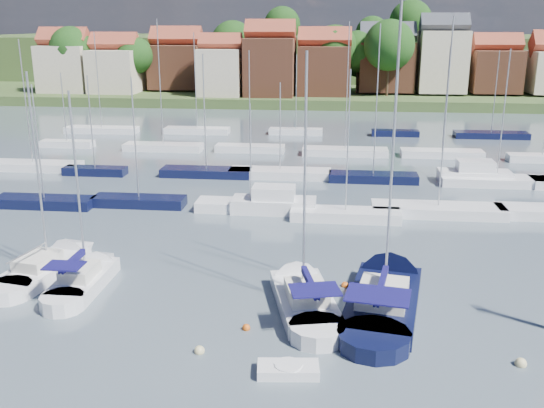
# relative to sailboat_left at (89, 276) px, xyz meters

# --- Properties ---
(ground) EXTENTS (260.00, 260.00, 0.00)m
(ground) POSITION_rel_sailboat_left_xyz_m (15.04, 35.39, -0.37)
(ground) COLOR #46545F
(ground) RESTS_ON ground
(sailboat_left) EXTENTS (2.46, 9.20, 12.62)m
(sailboat_left) POSITION_rel_sailboat_left_xyz_m (0.00, 0.00, 0.00)
(sailboat_left) COLOR white
(sailboat_left) RESTS_ON ground
(sailboat_centre) EXTENTS (5.48, 11.48, 15.11)m
(sailboat_centre) POSITION_rel_sailboat_left_xyz_m (12.98, -0.89, -0.01)
(sailboat_centre) COLOR white
(sailboat_centre) RESTS_ON ground
(sailboat_navy) EXTENTS (6.00, 14.33, 19.14)m
(sailboat_navy) POSITION_rel_sailboat_left_xyz_m (17.98, 0.25, -0.02)
(sailboat_navy) COLOR black
(sailboat_navy) RESTS_ON ground
(sailboat_far) EXTENTS (4.47, 10.58, 13.65)m
(sailboat_far) POSITION_rel_sailboat_left_xyz_m (-2.99, 1.69, -0.03)
(sailboat_far) COLOR white
(sailboat_far) RESTS_ON ground
(tender) EXTENTS (2.89, 1.55, 0.60)m
(tender) POSITION_rel_sailboat_left_xyz_m (12.94, -8.87, -0.14)
(tender) COLOR white
(tender) RESTS_ON ground
(buoy_b) EXTENTS (0.51, 0.51, 0.51)m
(buoy_b) POSITION_rel_sailboat_left_xyz_m (8.53, -7.46, -0.37)
(buoy_b) COLOR beige
(buoy_b) RESTS_ON ground
(buoy_c) EXTENTS (0.42, 0.42, 0.42)m
(buoy_c) POSITION_rel_sailboat_left_xyz_m (10.44, -4.95, -0.37)
(buoy_c) COLOR #D85914
(buoy_c) RESTS_ON ground
(buoy_d) EXTENTS (0.54, 0.54, 0.54)m
(buoy_d) POSITION_rel_sailboat_left_xyz_m (15.97, -6.15, -0.37)
(buoy_d) COLOR beige
(buoy_d) RESTS_ON ground
(buoy_e) EXTENTS (0.42, 0.42, 0.42)m
(buoy_e) POSITION_rel_sailboat_left_xyz_m (15.55, 0.96, -0.37)
(buoy_e) COLOR #D85914
(buoy_e) RESTS_ON ground
(buoy_f) EXTENTS (0.54, 0.54, 0.54)m
(buoy_f) POSITION_rel_sailboat_left_xyz_m (23.58, -6.97, -0.37)
(buoy_f) COLOR beige
(buoy_f) RESTS_ON ground
(marina_field) EXTENTS (79.62, 41.41, 15.93)m
(marina_field) POSITION_rel_sailboat_left_xyz_m (16.95, 30.54, 0.06)
(marina_field) COLOR white
(marina_field) RESTS_ON ground
(far_shore_town) EXTENTS (212.46, 90.00, 22.27)m
(far_shore_town) POSITION_rel_sailboat_left_xyz_m (17.27, 128.06, 4.24)
(far_shore_town) COLOR #3D562B
(far_shore_town) RESTS_ON ground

